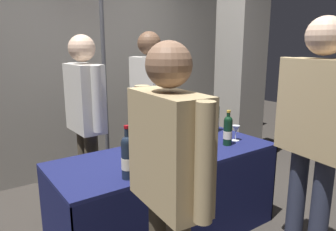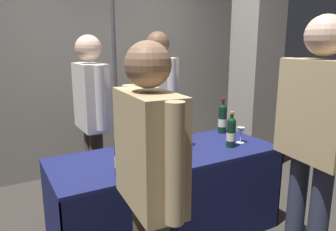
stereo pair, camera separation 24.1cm
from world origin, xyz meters
TOP-DOWN VIEW (x-y plane):
  - back_partition at (0.00, 1.77)m, footprint 5.76×0.12m
  - concrete_pillar at (1.71, 0.83)m, footprint 0.45×0.45m
  - tasting_table at (0.00, 0.00)m, footprint 1.80×0.71m
  - featured_wine_bottle at (0.52, -0.13)m, footprint 0.07×0.07m
  - display_bottle_0 at (0.19, 0.07)m, footprint 0.08×0.08m
  - display_bottle_1 at (-0.48, -0.24)m, footprint 0.08×0.08m
  - display_bottle_2 at (-0.30, -0.03)m, footprint 0.07×0.07m
  - display_bottle_3 at (0.74, 0.25)m, footprint 0.08×0.08m
  - wine_glass_near_vendor at (0.67, -0.08)m, footprint 0.07×0.07m
  - wine_glass_mid at (-0.37, -0.13)m, footprint 0.08×0.08m
  - flower_vase at (-0.01, 0.05)m, footprint 0.10×0.10m
  - vendor_presenter at (0.31, 0.75)m, footprint 0.23×0.63m
  - vendor_assistant at (-0.40, 0.68)m, footprint 0.22×0.58m
  - taster_foreground_right at (0.54, -0.88)m, footprint 0.27×0.64m
  - taster_foreground_left at (-0.53, -0.75)m, footprint 0.24×0.63m
  - booth_signpost at (0.01, 1.15)m, footprint 0.61×0.04m

SIDE VIEW (x-z plane):
  - tasting_table at x=0.00m, z-range 0.14..0.87m
  - wine_glass_mid at x=-0.37m, z-range 0.75..0.88m
  - wine_glass_near_vendor at x=0.67m, z-range 0.75..0.89m
  - flower_vase at x=-0.01m, z-range 0.64..1.06m
  - featured_wine_bottle at x=0.52m, z-range 0.70..1.00m
  - display_bottle_2 at x=-0.30m, z-range 0.70..1.03m
  - display_bottle_0 at x=0.19m, z-range 0.70..1.03m
  - display_bottle_3 at x=0.74m, z-range 0.70..1.03m
  - display_bottle_1 at x=-0.48m, z-range 0.70..1.04m
  - taster_foreground_left at x=-0.53m, z-range 0.16..1.73m
  - vendor_assistant at x=-0.40m, z-range 0.16..1.80m
  - vendor_presenter at x=0.31m, z-range 0.18..1.86m
  - taster_foreground_right at x=0.54m, z-range 0.19..1.91m
  - back_partition at x=0.00m, z-range 0.00..2.75m
  - booth_signpost at x=0.01m, z-range 0.29..2.58m
  - concrete_pillar at x=1.71m, z-range 0.00..3.11m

